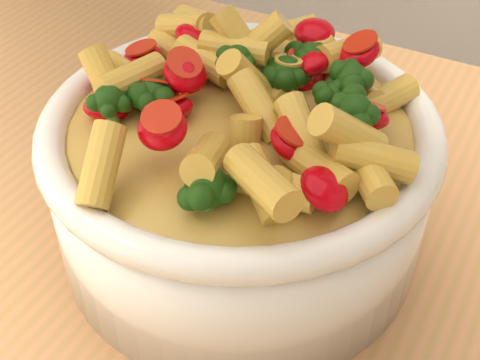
% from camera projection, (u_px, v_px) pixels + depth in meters
% --- Properties ---
extents(table, '(1.20, 0.80, 0.90)m').
position_uv_depth(table, '(91.00, 323.00, 0.57)').
color(table, '#B1774C').
rests_on(table, ground).
extents(serving_bowl, '(0.27, 0.27, 0.12)m').
position_uv_depth(serving_bowl, '(240.00, 178.00, 0.47)').
color(serving_bowl, white).
rests_on(serving_bowl, table).
extents(pasta_salad, '(0.21, 0.21, 0.05)m').
position_uv_depth(pasta_salad, '(240.00, 93.00, 0.42)').
color(pasta_salad, '#EDC44B').
rests_on(pasta_salad, serving_bowl).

